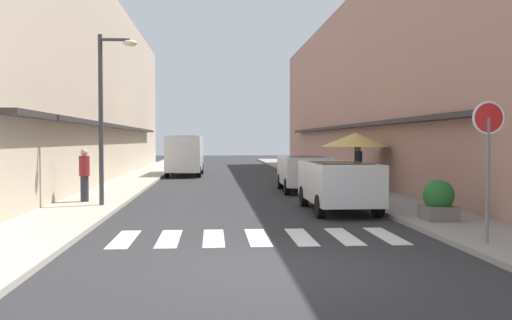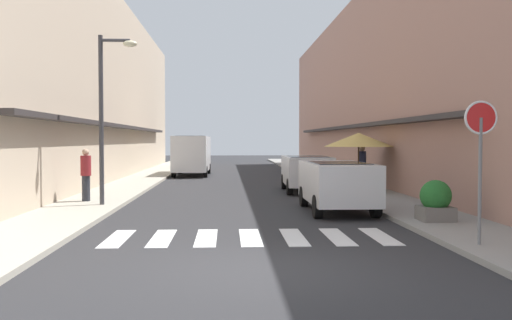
% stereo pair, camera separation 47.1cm
% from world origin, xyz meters
% --- Properties ---
extents(ground_plane, '(100.56, 100.56, 0.00)m').
position_xyz_m(ground_plane, '(0.00, 18.28, 0.00)').
color(ground_plane, '#2B2B2D').
extents(sidewalk_left, '(2.24, 63.99, 0.12)m').
position_xyz_m(sidewalk_left, '(-4.91, 18.28, 0.06)').
color(sidewalk_left, '#ADA899').
rests_on(sidewalk_left, ground_plane).
extents(sidewalk_right, '(2.24, 63.99, 0.12)m').
position_xyz_m(sidewalk_right, '(4.91, 18.28, 0.06)').
color(sidewalk_right, gray).
rests_on(sidewalk_right, ground_plane).
extents(building_row_left, '(5.50, 43.14, 9.65)m').
position_xyz_m(building_row_left, '(-8.53, 19.57, 4.82)').
color(building_row_left, '#C6B299').
rests_on(building_row_left, ground_plane).
extents(building_row_right, '(5.50, 43.14, 9.47)m').
position_xyz_m(building_row_right, '(8.53, 19.57, 4.73)').
color(building_row_right, '#A87A6B').
rests_on(building_row_right, ground_plane).
extents(crosswalk, '(6.15, 2.20, 0.01)m').
position_xyz_m(crosswalk, '(-0.00, 2.97, 0.01)').
color(crosswalk, silver).
rests_on(crosswalk, ground_plane).
extents(parked_car_near, '(1.81, 4.10, 1.47)m').
position_xyz_m(parked_car_near, '(2.74, 7.16, 0.92)').
color(parked_car_near, silver).
rests_on(parked_car_near, ground_plane).
extents(parked_car_mid, '(1.89, 4.19, 1.47)m').
position_xyz_m(parked_car_mid, '(2.74, 13.54, 0.92)').
color(parked_car_mid, silver).
rests_on(parked_car_mid, ground_plane).
extents(delivery_van, '(2.09, 5.44, 2.37)m').
position_xyz_m(delivery_van, '(-2.59, 24.30, 1.41)').
color(delivery_van, silver).
rests_on(delivery_van, ground_plane).
extents(round_street_sign, '(0.65, 0.07, 2.75)m').
position_xyz_m(round_street_sign, '(4.32, 1.33, 2.23)').
color(round_street_sign, slate).
rests_on(round_street_sign, sidewalk_right).
extents(street_lamp, '(1.19, 0.28, 5.22)m').
position_xyz_m(street_lamp, '(-4.19, 8.40, 3.32)').
color(street_lamp, '#38383D').
rests_on(street_lamp, sidewalk_left).
extents(cafe_umbrella, '(2.75, 2.75, 2.29)m').
position_xyz_m(cafe_umbrella, '(4.74, 12.90, 2.13)').
color(cafe_umbrella, '#262626').
rests_on(cafe_umbrella, sidewalk_right).
extents(planter_corner, '(0.79, 0.79, 1.01)m').
position_xyz_m(planter_corner, '(4.66, 4.47, 0.60)').
color(planter_corner, slate).
rests_on(planter_corner, sidewalk_right).
extents(pedestrian_walking_near, '(0.34, 0.34, 1.76)m').
position_xyz_m(pedestrian_walking_near, '(5.16, 14.01, 1.05)').
color(pedestrian_walking_near, '#282B33').
rests_on(pedestrian_walking_near, sidewalk_right).
extents(pedestrian_walking_far, '(0.34, 0.34, 1.72)m').
position_xyz_m(pedestrian_walking_far, '(-5.12, 9.43, 1.03)').
color(pedestrian_walking_far, '#282B33').
rests_on(pedestrian_walking_far, sidewalk_left).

